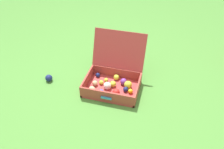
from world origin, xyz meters
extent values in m
plane|color=#4C8C38|center=(0.00, 0.00, 0.00)|extent=(16.00, 16.00, 0.00)
cube|color=#B23838|center=(0.05, 0.05, 0.01)|extent=(0.58, 0.41, 0.03)
cube|color=#9E3D33|center=(-0.22, 0.05, 0.07)|extent=(0.02, 0.41, 0.14)
cube|color=#9E3D33|center=(0.33, 0.05, 0.07)|extent=(0.02, 0.41, 0.14)
cube|color=#9E3D33|center=(0.05, -0.15, 0.07)|extent=(0.54, 0.02, 0.14)
cube|color=#9E3D33|center=(0.05, 0.24, 0.07)|extent=(0.54, 0.02, 0.14)
cube|color=#B23838|center=(0.05, 0.33, 0.33)|extent=(0.58, 0.18, 0.39)
cube|color=teal|center=(0.05, -0.17, 0.08)|extent=(0.11, 0.02, 0.02)
sphere|color=#CCDB38|center=(0.22, 0.09, 0.07)|extent=(0.08, 0.08, 0.08)
sphere|color=#CCDB38|center=(0.06, 0.07, 0.06)|extent=(0.07, 0.07, 0.07)
sphere|color=#CCDB38|center=(-0.07, 0.07, 0.05)|extent=(0.05, 0.05, 0.05)
sphere|color=red|center=(0.12, -0.05, 0.06)|extent=(0.08, 0.08, 0.08)
sphere|color=blue|center=(-0.03, -0.07, 0.05)|extent=(0.05, 0.05, 0.05)
sphere|color=yellow|center=(0.26, 0.02, 0.05)|extent=(0.05, 0.05, 0.05)
sphere|color=navy|center=(0.21, 0.03, 0.05)|extent=(0.05, 0.05, 0.05)
sphere|color=#CCDB38|center=(-0.04, 0.13, 0.05)|extent=(0.04, 0.04, 0.04)
sphere|color=navy|center=(-0.15, 0.19, 0.05)|extent=(0.05, 0.05, 0.05)
sphere|color=#D1B784|center=(-0.14, 0.04, 0.06)|extent=(0.06, 0.06, 0.06)
sphere|color=#D1B784|center=(-0.13, -0.08, 0.06)|extent=(0.07, 0.07, 0.07)
sphere|color=#CCDB38|center=(0.07, 0.19, 0.06)|extent=(0.06, 0.06, 0.06)
sphere|color=purple|center=(0.16, 0.14, 0.06)|extent=(0.07, 0.07, 0.07)
sphere|color=white|center=(0.01, 0.02, 0.07)|extent=(0.08, 0.08, 0.08)
sphere|color=navy|center=(-0.67, 0.00, 0.04)|extent=(0.08, 0.08, 0.08)
camera|label=1|loc=(0.55, -1.75, 1.69)|focal=37.09mm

